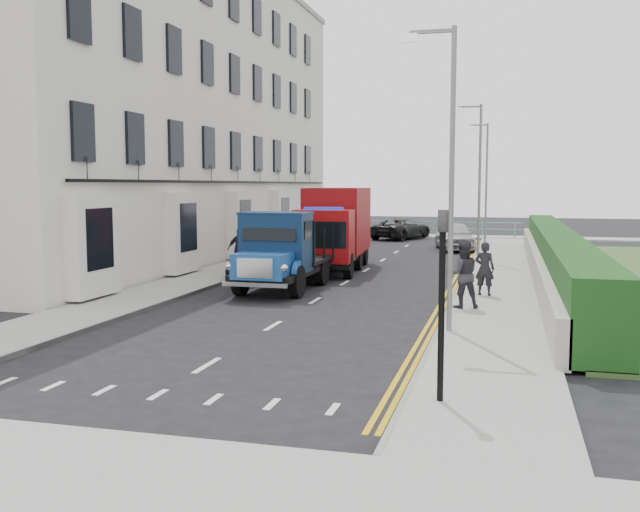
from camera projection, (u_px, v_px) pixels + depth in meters
The scene contains 23 objects.
ground at pixel (296, 312), 19.53m from camera, with size 120.00×120.00×0.00m, color black.
pavement_west at pixel (238, 268), 29.50m from camera, with size 2.40×38.00×0.12m, color gray.
pavement_east at pixel (499, 276), 26.83m from camera, with size 2.60×38.00×0.12m, color gray.
promenade at pixel (421, 236), 47.42m from camera, with size 30.00×2.50×0.12m, color gray.
sea_plane at pixel (455, 217), 77.25m from camera, with size 120.00×120.00×0.00m, color slate.
terrace_west at pixel (183, 107), 33.72m from camera, with size 6.31×30.20×14.25m.
garden_east at pixel (553, 255), 26.26m from camera, with size 1.45×28.00×1.75m.
seafront_railing at pixel (420, 229), 46.60m from camera, with size 13.00×0.08×1.11m.
lamp_near at pixel (447, 162), 16.14m from camera, with size 1.23×0.18×7.00m.
lamp_mid at pixel (477, 173), 31.53m from camera, with size 1.23×0.18×7.00m.
lamp_far at pixel (484, 176), 41.15m from camera, with size 1.23×0.18×7.00m.
traffic_signal at pixel (442, 277), 10.94m from camera, with size 0.16×0.20×3.10m.
bedford_lorry at pixel (278, 256), 22.94m from camera, with size 2.24×5.47×2.57m.
red_lorry at pixel (335, 227), 28.98m from camera, with size 2.62×6.53×3.35m.
parked_car_front at pixel (258, 259), 27.01m from camera, with size 1.60×3.98×1.35m, color black.
parked_car_mid at pixel (313, 247), 30.82m from camera, with size 1.68×4.82×1.59m, color #5181AE.
parked_car_rear at pixel (311, 241), 34.26m from camera, with size 2.21×5.44×1.58m, color #9C9CA0.
seafront_car_left at pixel (402, 229), 45.70m from camera, with size 2.21×4.79×1.33m, color black.
seafront_car_right at pixel (455, 236), 37.97m from camera, with size 1.78×4.43×1.51m, color #AEAFB3.
pedestrian_east_near at pixel (485, 269), 21.67m from camera, with size 0.60×0.39×1.64m, color black.
pedestrian_east_far at pixel (463, 274), 19.45m from camera, with size 0.90×0.70×1.85m, color #2D2A33.
pedestrian_west_near at pixel (240, 250), 27.45m from camera, with size 1.02×0.42×1.74m, color black.
pedestrian_west_far at pixel (244, 239), 32.32m from camera, with size 0.88×0.57×1.79m, color #373128.
Camera 1 is at (5.56, -18.47, 3.48)m, focal length 40.00 mm.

